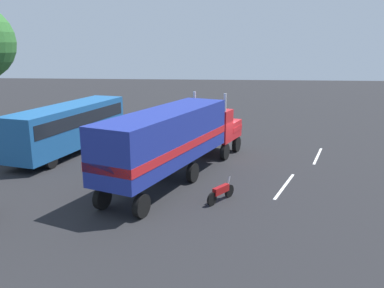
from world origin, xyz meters
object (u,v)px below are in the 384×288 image
(semi_truck, at_px, (176,136))
(motorcycle, at_px, (221,192))
(parked_bus, at_px, (70,124))
(person_bystander, at_px, (126,163))

(semi_truck, xyz_separation_m, motorcycle, (-3.22, -2.62, -2.04))
(parked_bus, bearing_deg, person_bystander, -134.20)
(person_bystander, relative_size, parked_bus, 0.14)
(parked_bus, distance_m, motorcycle, 13.79)
(parked_bus, bearing_deg, semi_truck, -121.93)
(semi_truck, bearing_deg, motorcycle, -140.89)
(person_bystander, distance_m, parked_bus, 7.48)
(motorcycle, bearing_deg, semi_truck, 39.11)
(semi_truck, relative_size, motorcycle, 7.95)
(parked_bus, relative_size, motorcycle, 6.38)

